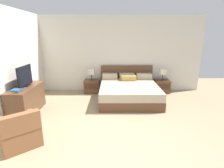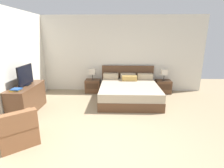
% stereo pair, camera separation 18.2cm
% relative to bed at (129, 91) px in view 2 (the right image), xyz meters
% --- Properties ---
extents(ground_plane, '(11.97, 11.97, 0.00)m').
position_rel_bed_xyz_m(ground_plane, '(-0.50, -2.96, -0.29)').
color(ground_plane, '#998466').
extents(wall_back, '(6.70, 0.06, 2.85)m').
position_rel_bed_xyz_m(wall_back, '(-0.50, 1.06, 1.13)').
color(wall_back, silver).
rests_on(wall_back, ground).
extents(wall_left, '(0.06, 5.79, 2.85)m').
position_rel_bed_xyz_m(wall_left, '(-3.28, -1.26, 1.13)').
color(wall_left, silver).
rests_on(wall_left, ground).
extents(bed, '(1.98, 2.11, 1.00)m').
position_rel_bed_xyz_m(bed, '(0.00, 0.00, 0.00)').
color(bed, brown).
rests_on(bed, ground).
extents(nightstand_left, '(0.56, 0.45, 0.49)m').
position_rel_bed_xyz_m(nightstand_left, '(-1.34, 0.75, -0.05)').
color(nightstand_left, brown).
rests_on(nightstand_left, ground).
extents(nightstand_right, '(0.56, 0.45, 0.49)m').
position_rel_bed_xyz_m(nightstand_right, '(1.34, 0.75, -0.05)').
color(nightstand_right, brown).
rests_on(nightstand_right, ground).
extents(table_lamp_left, '(0.22, 0.22, 0.42)m').
position_rel_bed_xyz_m(table_lamp_left, '(-1.34, 0.75, 0.50)').
color(table_lamp_left, '#332D28').
rests_on(table_lamp_left, nightstand_left).
extents(table_lamp_right, '(0.22, 0.22, 0.42)m').
position_rel_bed_xyz_m(table_lamp_right, '(1.34, 0.75, 0.50)').
color(table_lamp_right, '#332D28').
rests_on(table_lamp_right, nightstand_right).
extents(dresser, '(0.54, 1.37, 0.76)m').
position_rel_bed_xyz_m(dresser, '(-2.96, -1.08, 0.10)').
color(dresser, brown).
rests_on(dresser, ground).
extents(tv, '(0.18, 0.76, 0.56)m').
position_rel_bed_xyz_m(tv, '(-2.96, -1.01, 0.74)').
color(tv, black).
rests_on(tv, dresser).
extents(book_red_cover, '(0.26, 0.23, 0.03)m').
position_rel_bed_xyz_m(book_red_cover, '(-2.98, -1.54, 0.49)').
color(book_red_cover, gold).
rests_on(book_red_cover, dresser).
extents(book_blue_cover, '(0.24, 0.22, 0.03)m').
position_rel_bed_xyz_m(book_blue_cover, '(-2.95, -1.54, 0.52)').
color(book_blue_cover, '#234C8E').
rests_on(book_blue_cover, book_red_cover).
extents(armchair_by_window, '(0.96, 0.96, 0.76)m').
position_rel_bed_xyz_m(armchair_by_window, '(-2.37, -2.63, -0.01)').
color(armchair_by_window, brown).
rests_on(armchair_by_window, ground).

